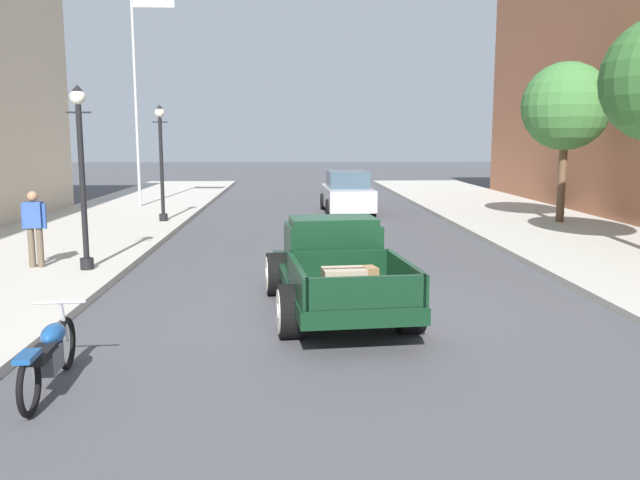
{
  "coord_description": "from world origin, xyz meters",
  "views": [
    {
      "loc": [
        -0.94,
        -10.89,
        2.92
      ],
      "look_at": [
        -0.39,
        1.4,
        1.0
      ],
      "focal_mm": 36.79,
      "sensor_mm": 36.0,
      "label": 1
    }
  ],
  "objects_px": {
    "street_lamp_near": "(81,164)",
    "street_lamp_far": "(161,154)",
    "hotrod_truck_dark_green": "(333,265)",
    "car_background_silver": "(347,193)",
    "street_tree_second": "(566,107)",
    "pedestrian_sidewalk_left": "(34,224)",
    "flagpole": "(140,66)",
    "motorcycle_parked": "(49,354)"
  },
  "relations": [
    {
      "from": "hotrod_truck_dark_green",
      "to": "street_lamp_far",
      "type": "height_order",
      "value": "street_lamp_far"
    },
    {
      "from": "hotrod_truck_dark_green",
      "to": "motorcycle_parked",
      "type": "distance_m",
      "value": 5.05
    },
    {
      "from": "flagpole",
      "to": "street_tree_second",
      "type": "bearing_deg",
      "value": -21.23
    },
    {
      "from": "pedestrian_sidewalk_left",
      "to": "street_lamp_near",
      "type": "distance_m",
      "value": 1.76
    },
    {
      "from": "hotrod_truck_dark_green",
      "to": "street_lamp_near",
      "type": "height_order",
      "value": "street_lamp_near"
    },
    {
      "from": "hotrod_truck_dark_green",
      "to": "street_lamp_far",
      "type": "bearing_deg",
      "value": 114.26
    },
    {
      "from": "car_background_silver",
      "to": "flagpole",
      "type": "bearing_deg",
      "value": 169.34
    },
    {
      "from": "car_background_silver",
      "to": "street_tree_second",
      "type": "bearing_deg",
      "value": -32.24
    },
    {
      "from": "flagpole",
      "to": "street_lamp_far",
      "type": "bearing_deg",
      "value": -71.47
    },
    {
      "from": "motorcycle_parked",
      "to": "street_lamp_far",
      "type": "relative_size",
      "value": 0.55
    },
    {
      "from": "hotrod_truck_dark_green",
      "to": "motorcycle_parked",
      "type": "bearing_deg",
      "value": -134.65
    },
    {
      "from": "motorcycle_parked",
      "to": "car_background_silver",
      "type": "bearing_deg",
      "value": 74.47
    },
    {
      "from": "pedestrian_sidewalk_left",
      "to": "street_tree_second",
      "type": "relative_size",
      "value": 0.32
    },
    {
      "from": "flagpole",
      "to": "street_lamp_near",
      "type": "bearing_deg",
      "value": -83.07
    },
    {
      "from": "car_background_silver",
      "to": "flagpole",
      "type": "height_order",
      "value": "flagpole"
    },
    {
      "from": "motorcycle_parked",
      "to": "street_tree_second",
      "type": "distance_m",
      "value": 18.54
    },
    {
      "from": "motorcycle_parked",
      "to": "street_lamp_far",
      "type": "xyz_separation_m",
      "value": [
        -1.47,
        14.72,
        1.94
      ]
    },
    {
      "from": "motorcycle_parked",
      "to": "street_lamp_near",
      "type": "relative_size",
      "value": 0.55
    },
    {
      "from": "motorcycle_parked",
      "to": "hotrod_truck_dark_green",
      "type": "bearing_deg",
      "value": 45.35
    },
    {
      "from": "car_background_silver",
      "to": "street_tree_second",
      "type": "distance_m",
      "value": 8.59
    },
    {
      "from": "street_lamp_far",
      "to": "motorcycle_parked",
      "type": "bearing_deg",
      "value": -84.29
    },
    {
      "from": "street_tree_second",
      "to": "pedestrian_sidewalk_left",
      "type": "bearing_deg",
      "value": -153.83
    },
    {
      "from": "hotrod_truck_dark_green",
      "to": "car_background_silver",
      "type": "distance_m",
      "value": 14.62
    },
    {
      "from": "car_background_silver",
      "to": "pedestrian_sidewalk_left",
      "type": "xyz_separation_m",
      "value": [
        -7.72,
        -11.38,
        0.32
      ]
    },
    {
      "from": "street_lamp_far",
      "to": "flagpole",
      "type": "bearing_deg",
      "value": 108.53
    },
    {
      "from": "hotrod_truck_dark_green",
      "to": "flagpole",
      "type": "distance_m",
      "value": 18.12
    },
    {
      "from": "street_lamp_near",
      "to": "street_lamp_far",
      "type": "xyz_separation_m",
      "value": [
        0.06,
        8.24,
        0.0
      ]
    },
    {
      "from": "car_background_silver",
      "to": "pedestrian_sidewalk_left",
      "type": "relative_size",
      "value": 2.64
    },
    {
      "from": "car_background_silver",
      "to": "pedestrian_sidewalk_left",
      "type": "height_order",
      "value": "pedestrian_sidewalk_left"
    },
    {
      "from": "street_lamp_near",
      "to": "flagpole",
      "type": "distance_m",
      "value": 13.72
    },
    {
      "from": "hotrod_truck_dark_green",
      "to": "motorcycle_parked",
      "type": "relative_size",
      "value": 2.38
    },
    {
      "from": "street_tree_second",
      "to": "street_lamp_near",
      "type": "bearing_deg",
      "value": -150.97
    },
    {
      "from": "motorcycle_parked",
      "to": "street_lamp_far",
      "type": "height_order",
      "value": "street_lamp_far"
    },
    {
      "from": "street_lamp_far",
      "to": "flagpole",
      "type": "relative_size",
      "value": 0.42
    },
    {
      "from": "motorcycle_parked",
      "to": "car_background_silver",
      "type": "distance_m",
      "value": 18.82
    },
    {
      "from": "car_background_silver",
      "to": "street_tree_second",
      "type": "height_order",
      "value": "street_tree_second"
    },
    {
      "from": "street_lamp_near",
      "to": "street_lamp_far",
      "type": "distance_m",
      "value": 8.24
    },
    {
      "from": "motorcycle_parked",
      "to": "street_tree_second",
      "type": "bearing_deg",
      "value": 49.63
    },
    {
      "from": "car_background_silver",
      "to": "street_lamp_near",
      "type": "relative_size",
      "value": 1.13
    },
    {
      "from": "hotrod_truck_dark_green",
      "to": "street_lamp_far",
      "type": "xyz_separation_m",
      "value": [
        -5.02,
        11.13,
        1.63
      ]
    },
    {
      "from": "hotrod_truck_dark_green",
      "to": "flagpole",
      "type": "height_order",
      "value": "flagpole"
    },
    {
      "from": "car_background_silver",
      "to": "street_lamp_far",
      "type": "relative_size",
      "value": 1.13
    }
  ]
}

